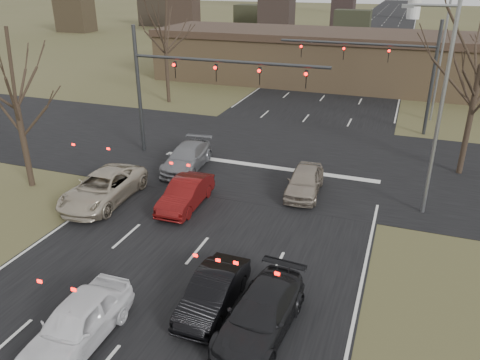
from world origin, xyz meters
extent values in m
plane|color=#494827|center=(0.00, 0.00, 0.00)|extent=(360.00, 360.00, 0.00)
cube|color=black|center=(0.00, 60.00, 0.01)|extent=(14.00, 300.00, 0.02)
cube|color=black|center=(0.00, 15.00, 0.01)|extent=(200.00, 14.00, 0.02)
cube|color=olive|center=(2.00, 38.00, 2.30)|extent=(42.00, 10.00, 4.60)
cube|color=#38281E|center=(2.00, 38.00, 4.95)|extent=(42.40, 10.40, 0.70)
cylinder|color=#383A3D|center=(-8.50, 13.00, 4.00)|extent=(0.24, 0.24, 8.00)
cylinder|color=#383A3D|center=(-2.50, 13.00, 6.20)|extent=(12.00, 0.18, 0.18)
imported|color=black|center=(-5.83, 13.00, 5.50)|extent=(0.16, 0.20, 1.00)
imported|color=black|center=(-3.17, 13.00, 5.50)|extent=(0.16, 0.20, 1.00)
imported|color=black|center=(-0.50, 13.00, 5.50)|extent=(0.16, 0.20, 1.00)
imported|color=black|center=(2.17, 13.00, 5.50)|extent=(0.16, 0.20, 1.00)
cylinder|color=#383A3D|center=(9.00, 23.00, 4.00)|extent=(0.24, 0.24, 8.00)
cylinder|color=#383A3D|center=(3.50, 23.00, 6.20)|extent=(11.00, 0.18, 0.18)
imported|color=black|center=(5.86, 23.00, 5.50)|extent=(0.16, 0.20, 1.00)
imported|color=black|center=(2.71, 23.00, 5.50)|extent=(0.16, 0.20, 1.00)
imported|color=black|center=(-0.43, 23.00, 5.50)|extent=(0.16, 0.20, 1.00)
cylinder|color=gray|center=(9.00, 10.00, 5.00)|extent=(0.18, 0.18, 10.00)
cylinder|color=gray|center=(8.00, 10.00, 9.60)|extent=(2.00, 0.12, 0.12)
cube|color=gray|center=(7.00, 10.00, 9.55)|extent=(0.50, 0.25, 0.15)
cylinder|color=gray|center=(9.50, 27.00, 5.00)|extent=(0.18, 0.18, 10.00)
cylinder|color=black|center=(11.00, 16.00, 3.16)|extent=(0.32, 0.32, 6.33)
cylinder|color=black|center=(-11.50, 6.00, 2.34)|extent=(0.32, 0.32, 4.68)
cylinder|color=black|center=(-13.00, 25.00, 2.61)|extent=(0.32, 0.32, 5.23)
imported|color=#BEB29A|center=(-6.50, 5.66, 0.77)|extent=(2.76, 5.62, 1.53)
imported|color=white|center=(-1.29, -3.17, 0.76)|extent=(1.85, 4.48, 1.52)
imported|color=black|center=(2.07, -0.13, 0.67)|extent=(1.42, 4.04, 1.33)
imported|color=black|center=(4.00, -0.70, 0.69)|extent=(2.31, 4.91, 1.39)
imported|color=gray|center=(-4.42, 11.16, 0.71)|extent=(2.43, 5.07, 1.43)
imported|color=#5C0D0D|center=(-2.28, 6.61, 0.71)|extent=(1.63, 4.34, 1.41)
imported|color=#A29583|center=(3.00, 10.14, 0.72)|extent=(1.94, 4.32, 1.44)
camera|label=1|loc=(7.50, -12.32, 10.87)|focal=35.00mm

